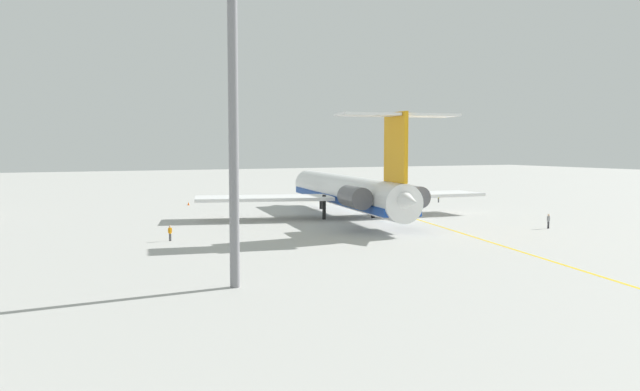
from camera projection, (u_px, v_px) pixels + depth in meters
The scene contains 8 objects.
ground at pixel (404, 219), 88.78m from camera, with size 389.96×389.96×0.00m, color #ADADA8.
main_jetliner at pixel (349, 191), 88.56m from camera, with size 47.10×41.86×13.77m.
ground_crew_near_nose at pixel (170, 231), 67.69m from camera, with size 0.27×0.42×1.66m.
ground_crew_near_tail at pixel (439, 197), 113.99m from camera, with size 0.27×0.43×1.68m.
ground_crew_portside at pixel (548, 219), 77.95m from camera, with size 0.29×0.45×1.78m.
safety_cone_nose at pixel (188, 204), 108.78m from camera, with size 0.40×0.40×0.55m, color #EA590F.
taxiway_centreline at pixel (401, 214), 94.12m from camera, with size 105.10×0.36×0.01m, color gold.
light_mast at pixel (233, 109), 44.62m from camera, with size 4.00×0.70×22.74m.
Camera 1 is at (-74.46, 48.82, 9.97)m, focal length 36.12 mm.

